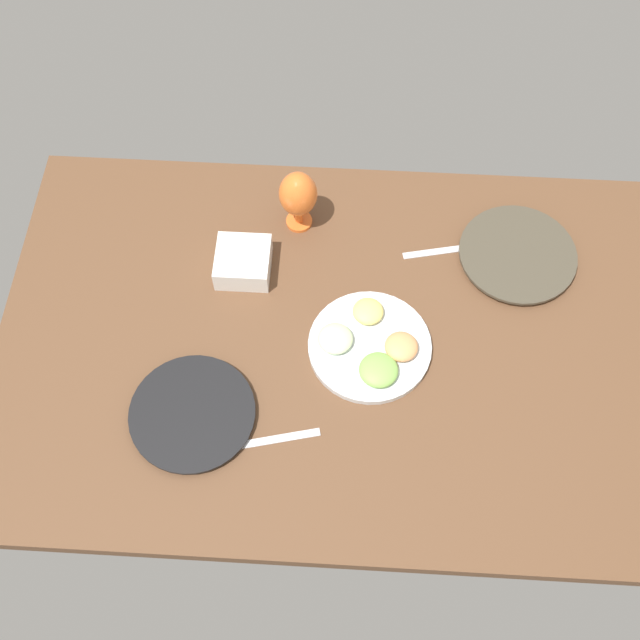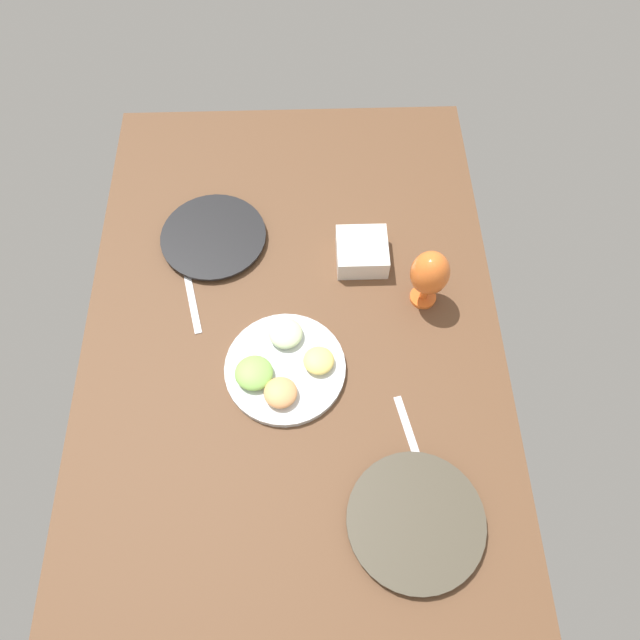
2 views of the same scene
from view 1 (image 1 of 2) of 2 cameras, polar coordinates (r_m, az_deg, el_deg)
The scene contains 8 objects.
ground_plane at distance 187.10cm, azimuth 0.94°, elevation -1.71°, with size 160.00×104.00×4.00cm, color brown.
dinner_plate_left at distance 202.12cm, azimuth 14.20°, elevation 4.60°, with size 29.42×29.42×2.34cm.
dinner_plate_right at distance 178.60cm, azimuth -9.29°, elevation -6.77°, with size 28.45×28.45×1.97cm.
fruit_platter at distance 182.92cm, azimuth 3.67°, elevation -1.89°, with size 29.04×29.04×5.05cm.
hurricane_glass_orange at distance 194.33cm, azimuth -1.61°, elevation 9.08°, with size 9.54×9.54×18.17cm.
square_bowl_white at distance 193.15cm, azimuth -5.64°, elevation 4.29°, with size 13.26×13.26×6.37cm.
fork_by_left_plate at distance 200.00cm, azimuth 8.61°, elevation 4.99°, with size 18.00×1.80×0.60cm, color silver.
fork_by_right_plate at distance 175.21cm, azimuth -2.94°, elevation -8.62°, with size 18.00×1.80×0.60cm, color silver.
Camera 1 is at (-1.76, 85.26, 164.54)cm, focal length 43.84 mm.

